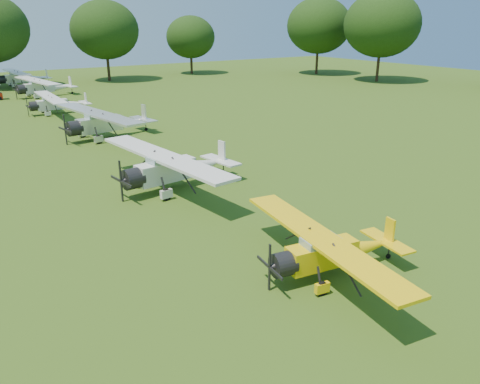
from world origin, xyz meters
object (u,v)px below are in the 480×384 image
(aircraft_4, at_px, (106,121))
(aircraft_2, at_px, (332,249))
(aircraft_5, at_px, (57,103))
(aircraft_7, at_px, (22,77))
(aircraft_6, at_px, (43,86))
(aircraft_3, at_px, (174,166))

(aircraft_4, bearing_deg, aircraft_2, -99.73)
(aircraft_5, height_order, aircraft_7, aircraft_7)
(aircraft_2, relative_size, aircraft_4, 0.77)
(aircraft_7, bearing_deg, aircraft_5, -95.01)
(aircraft_2, relative_size, aircraft_6, 0.79)
(aircraft_4, xyz_separation_m, aircraft_7, (0.42, 38.54, -0.03))
(aircraft_4, distance_m, aircraft_7, 38.54)
(aircraft_3, bearing_deg, aircraft_6, 81.04)
(aircraft_2, distance_m, aircraft_6, 52.81)
(aircraft_6, height_order, aircraft_7, aircraft_7)
(aircraft_5, relative_size, aircraft_6, 0.84)
(aircraft_2, xyz_separation_m, aircraft_5, (-0.40, 39.91, 0.07))
(aircraft_2, distance_m, aircraft_4, 26.57)
(aircraft_6, bearing_deg, aircraft_2, -99.62)
(aircraft_2, xyz_separation_m, aircraft_3, (-0.57, 12.19, 0.27))
(aircraft_2, distance_m, aircraft_3, 12.21)
(aircraft_2, distance_m, aircraft_7, 65.11)
(aircraft_4, bearing_deg, aircraft_3, -102.57)
(aircraft_3, bearing_deg, aircraft_5, 83.02)
(aircraft_5, distance_m, aircraft_6, 12.97)
(aircraft_5, xyz_separation_m, aircraft_6, (1.48, 12.89, 0.21))
(aircraft_2, height_order, aircraft_6, aircraft_6)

